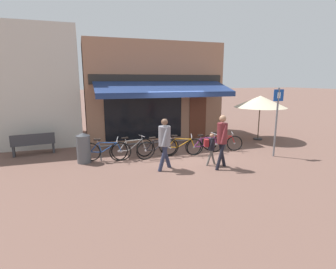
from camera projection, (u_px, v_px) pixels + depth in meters
ground_plane at (186, 156)px, 10.41m from camera, size 160.00×160.00×0.00m
shop_front at (151, 91)px, 13.88m from camera, size 6.80×4.79×4.78m
bike_rack_rail at (168, 143)px, 10.50m from camera, size 5.37×0.04×0.57m
bicycle_blue at (106, 151)px, 9.64m from camera, size 1.84×0.74×0.90m
bicycle_silver at (132, 149)px, 9.98m from camera, size 1.77×0.60×0.86m
bicycle_black at (158, 149)px, 10.00m from camera, size 1.76×0.52×0.90m
bicycle_orange at (181, 146)px, 10.38m from camera, size 1.67×0.73×0.85m
bicycle_purple at (205, 145)px, 10.67m from camera, size 1.74×0.52×0.82m
bicycle_red at (222, 142)px, 11.14m from camera, size 1.58×0.79×0.79m
pedestrian_adult at (165, 139)px, 8.64m from camera, size 0.58×0.72×1.74m
pedestrian_child at (211, 145)px, 9.16m from camera, size 0.48×0.31×1.15m
pedestrian_second_adult at (222, 136)px, 8.75m from camera, size 0.58×0.64×1.84m
litter_bin at (84, 148)px, 9.46m from camera, size 0.50×0.50×1.10m
parking_sign at (277, 115)px, 10.03m from camera, size 0.44×0.07×2.67m
cafe_parasol at (260, 102)px, 12.90m from camera, size 2.53×2.53×2.20m
park_bench at (33, 143)px, 10.51m from camera, size 1.65×0.66×0.87m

